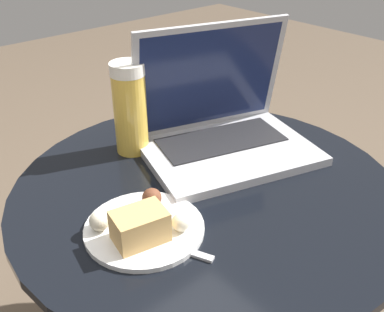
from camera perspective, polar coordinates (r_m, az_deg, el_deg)
The scene contains 6 objects.
table at distance 0.93m, azimuth 1.74°, elevation -10.08°, with size 0.73×0.73×0.53m.
napkin at distance 0.75m, azimuth -5.35°, elevation -8.96°, with size 0.16×0.13×0.00m.
laptop at distance 0.95m, azimuth 3.84°, elevation 3.80°, with size 0.40×0.34×0.26m.
beer_glass at distance 0.93m, azimuth -7.87°, elevation 6.01°, with size 0.07×0.07×0.19m.
snack_plate at distance 0.73m, azimuth -6.32°, elevation -8.72°, with size 0.20×0.20×0.06m.
fork at distance 0.72m, azimuth -4.36°, elevation -10.84°, with size 0.08×0.16×0.00m.
Camera 1 is at (-0.49, -0.51, 1.01)m, focal length 42.00 mm.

